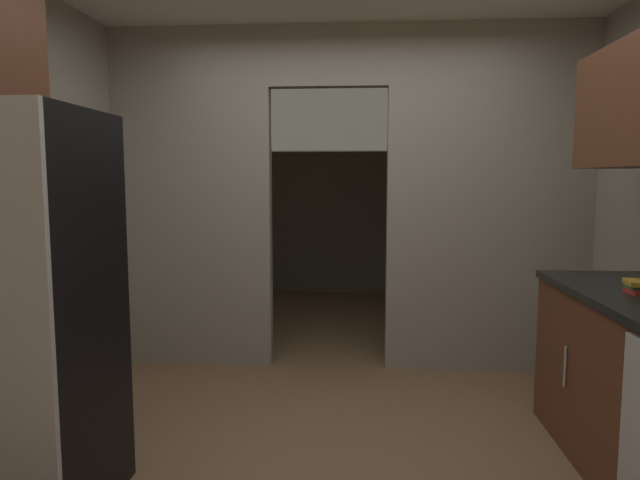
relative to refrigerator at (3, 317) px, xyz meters
name	(u,v)px	position (x,y,z in m)	size (l,w,h in m)	color
ground	(339,467)	(1.42, 0.48, -0.88)	(20.00, 20.00, 0.00)	brown
kitchen_partition	(352,192)	(1.46, 2.07, 0.48)	(3.64, 0.12, 2.60)	#9E998C
adjoining_room_shell	(352,193)	(1.42, 4.08, 0.43)	(3.64, 2.95, 2.60)	gray
refrigerator	(3,317)	(0.00, 0.00, 0.00)	(0.82, 0.72, 1.75)	black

